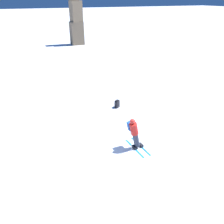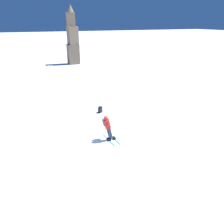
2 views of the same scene
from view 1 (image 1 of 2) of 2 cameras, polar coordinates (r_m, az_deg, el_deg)
ground_plane at (r=10.42m, az=4.56°, el=-9.80°), size 300.00×300.00×0.00m
skier at (r=10.00m, az=5.84°, el=-5.23°), size 1.29×1.60×1.69m
rock_pillar at (r=34.39m, az=-9.43°, el=23.28°), size 1.81×1.59×9.11m
spare_backpack at (r=14.08m, az=1.34°, el=2.13°), size 0.37×0.35×0.50m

